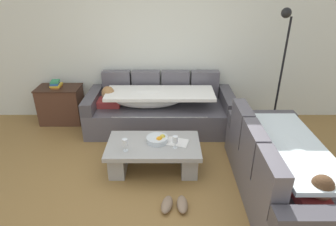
{
  "coord_description": "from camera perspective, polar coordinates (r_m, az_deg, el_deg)",
  "views": [
    {
      "loc": [
        0.17,
        -2.66,
        2.34
      ],
      "look_at": [
        0.18,
        1.04,
        0.55
      ],
      "focal_mm": 30.54,
      "sensor_mm": 36.0,
      "label": 1
    }
  ],
  "objects": [
    {
      "name": "side_cabinet",
      "position": [
        5.27,
        -20.71,
        1.55
      ],
      "size": [
        0.72,
        0.44,
        0.64
      ],
      "color": "#4F2F21",
      "rests_on": "ground_plane"
    },
    {
      "name": "couch_near_window",
      "position": [
        3.54,
        21.67,
        -10.74
      ],
      "size": [
        0.92,
        2.03,
        0.88
      ],
      "rotation": [
        0.0,
        0.0,
        1.57
      ],
      "color": "#57535B",
      "rests_on": "ground_plane"
    },
    {
      "name": "coffee_table",
      "position": [
        3.78,
        -3.03,
        -7.96
      ],
      "size": [
        1.2,
        0.68,
        0.38
      ],
      "color": "#A1A09C",
      "rests_on": "ground_plane"
    },
    {
      "name": "back_wall",
      "position": [
        4.91,
        -2.26,
        14.17
      ],
      "size": [
        9.0,
        0.1,
        2.7
      ],
      "primitive_type": "cube",
      "color": "silver",
      "rests_on": "ground_plane"
    },
    {
      "name": "open_magazine",
      "position": [
        3.72,
        1.71,
        -5.84
      ],
      "size": [
        0.33,
        0.29,
        0.01
      ],
      "primitive_type": "cube",
      "rotation": [
        0.0,
        0.0,
        -0.31
      ],
      "color": "white",
      "rests_on": "coffee_table"
    },
    {
      "name": "pair_of_shoes",
      "position": [
        3.33,
        1.19,
        -17.77
      ],
      "size": [
        0.32,
        0.29,
        0.09
      ],
      "color": "#8C7259",
      "rests_on": "ground_plane"
    },
    {
      "name": "fruit_bowl",
      "position": [
        3.72,
        -2.21,
        -5.27
      ],
      "size": [
        0.28,
        0.28,
        0.1
      ],
      "color": "silver",
      "rests_on": "coffee_table"
    },
    {
      "name": "couch_along_wall",
      "position": [
        4.73,
        -2.13,
        0.67
      ],
      "size": [
        2.37,
        0.92,
        0.88
      ],
      "color": "#57535B",
      "rests_on": "ground_plane"
    },
    {
      "name": "wine_glass_near_left",
      "position": [
        3.54,
        -8.74,
        -5.9
      ],
      "size": [
        0.07,
        0.07,
        0.17
      ],
      "color": "silver",
      "rests_on": "coffee_table"
    },
    {
      "name": "floor_lamp",
      "position": [
        4.61,
        21.3,
        8.67
      ],
      "size": [
        0.33,
        0.31,
        1.95
      ],
      "color": "black",
      "rests_on": "ground_plane"
    },
    {
      "name": "ground_plane",
      "position": [
        3.54,
        -3.05,
        -15.52
      ],
      "size": [
        14.0,
        14.0,
        0.0
      ],
      "primitive_type": "plane",
      "color": "olive"
    },
    {
      "name": "wine_glass_near_right",
      "position": [
        3.56,
        1.29,
        -5.38
      ],
      "size": [
        0.07,
        0.07,
        0.17
      ],
      "color": "silver",
      "rests_on": "coffee_table"
    },
    {
      "name": "book_stack_on_cabinet",
      "position": [
        5.15,
        -21.67,
        5.33
      ],
      "size": [
        0.17,
        0.21,
        0.11
      ],
      "color": "#B76623",
      "rests_on": "side_cabinet"
    }
  ]
}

